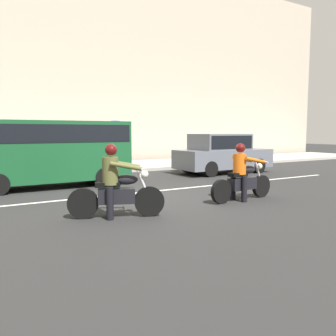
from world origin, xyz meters
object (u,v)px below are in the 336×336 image
parked_sedan_slate_gray (222,153)px  motorcycle_with_rider_olive (116,188)px  parked_van_forest_green (48,149)px  street_sign_post (116,138)px  motorcycle_with_rider_orange_stripe (242,177)px

parked_sedan_slate_gray → motorcycle_with_rider_olive: bearing=-144.3°
motorcycle_with_rider_olive → parked_van_forest_green: bearing=93.6°
parked_sedan_slate_gray → street_sign_post: (-3.37, 3.92, 0.63)m
motorcycle_with_rider_olive → motorcycle_with_rider_orange_stripe: size_ratio=0.90×
parked_sedan_slate_gray → parked_van_forest_green: parked_van_forest_green is taller
motorcycle_with_rider_olive → parked_van_forest_green: parked_van_forest_green is taller
motorcycle_with_rider_olive → motorcycle_with_rider_orange_stripe: motorcycle_with_rider_olive is taller
parked_sedan_slate_gray → parked_van_forest_green: 7.42m
parked_van_forest_green → street_sign_post: (4.04, 4.01, 0.24)m
motorcycle_with_rider_olive → motorcycle_with_rider_orange_stripe: (3.61, 0.04, -0.02)m
motorcycle_with_rider_olive → street_sign_post: bearing=67.6°
motorcycle_with_rider_olive → street_sign_post: (3.72, 9.02, 0.86)m
motorcycle_with_rider_orange_stripe → parked_van_forest_green: 6.36m
motorcycle_with_rider_orange_stripe → street_sign_post: size_ratio=0.97×
parked_sedan_slate_gray → street_sign_post: 5.21m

